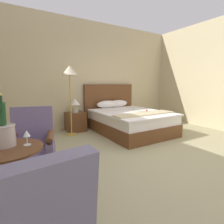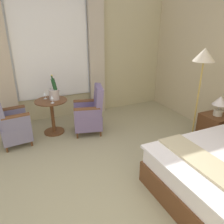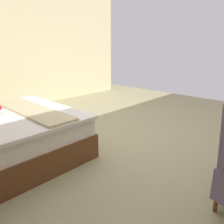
% 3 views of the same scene
% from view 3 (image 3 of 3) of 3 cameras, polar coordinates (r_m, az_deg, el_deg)
% --- Properties ---
extents(ground_plane, '(7.45, 7.45, 0.00)m').
position_cam_3_polar(ground_plane, '(3.39, 2.47, -7.38)').
color(ground_plane, tan).
extents(wall_far_side, '(0.12, 5.78, 3.09)m').
position_cam_3_polar(wall_far_side, '(5.57, -22.81, 17.21)').
color(wall_far_side, '#C1B388').
rests_on(wall_far_side, ground).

